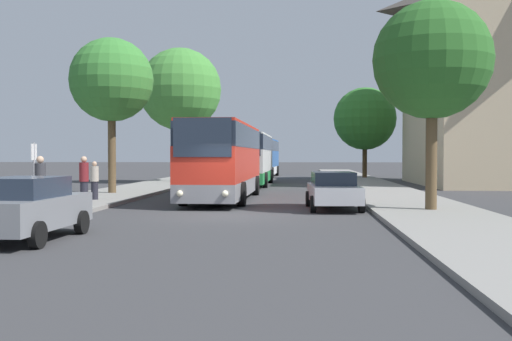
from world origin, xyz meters
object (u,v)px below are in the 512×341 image
Objects in this scene: parked_car_left_curb at (27,208)px; parked_car_right_near at (333,190)px; bus_rear at (262,157)px; tree_right_near at (365,119)px; pedestrian_walking_back at (95,180)px; bus_middle at (250,158)px; bus_front at (224,160)px; pedestrian_waiting_near at (40,184)px; tree_left_near at (180,89)px; bus_stop_sign at (34,167)px; tree_right_mid at (432,61)px; tree_left_far at (111,80)px; pedestrian_waiting_far at (84,180)px.

parked_car_right_near is (7.89, 8.93, -0.05)m from parked_car_left_curb.
tree_right_near reaches higher than bus_rear.
bus_middle is at bearing -155.39° from pedestrian_walking_back.
bus_front is 6.64m from parked_car_right_near.
tree_left_near is at bearing -121.02° from pedestrian_waiting_near.
tree_right_mid is at bearing 0.64° from bus_stop_sign.
pedestrian_walking_back is at bearing -118.70° from pedestrian_waiting_near.
bus_front is 26.38m from tree_right_near.
bus_rear is at bearing 103.33° from tree_right_mid.
tree_left_far reaches higher than bus_middle.
pedestrian_waiting_near is (-1.97, 5.17, 0.31)m from parked_car_left_curb.
bus_middle is at bearing 90.34° from bus_front.
tree_left_near is at bearing 86.47° from tree_left_far.
bus_stop_sign is at bearing -92.72° from tree_left_near.
pedestrian_waiting_near is 0.24× the size of tree_left_far.
tree_right_near is (14.15, 32.76, 4.07)m from pedestrian_waiting_near.
parked_car_left_curb is 0.52× the size of tree_left_far.
pedestrian_walking_back is at bearing -108.80° from bus_middle.
tree_left_near reaches higher than tree_left_far.
bus_front is 1.05× the size of bus_middle.
parked_car_right_near is 0.56× the size of tree_left_far.
bus_front is at bearing -71.87° from tree_left_near.
pedestrian_waiting_near is 0.25× the size of tree_right_near.
pedestrian_waiting_far reaches higher than parked_car_right_near.
tree_left_near is at bearing -109.47° from bus_rear.
tree_right_mid is at bearing -30.46° from tree_left_far.
bus_middle is 5.78× the size of pedestrian_waiting_near.
pedestrian_walking_back is at bearing 76.31° from bus_stop_sign.
tree_right_mid is at bearing 158.77° from pedestrian_waiting_near.
tree_left_far is (-0.83, -13.50, -1.00)m from tree_left_near.
bus_front is at bearing -89.94° from bus_middle.
parked_car_left_curb is at bearing 79.35° from pedestrian_waiting_near.
tree_right_near is at bearing -24.31° from bus_rear.
tree_left_far is at bearing -124.59° from tree_right_near.
parked_car_left_curb is 11.47m from pedestrian_walking_back.
tree_left_near is (-5.14, -13.05, 5.00)m from bus_rear.
parked_car_left_curb is 40.09m from tree_right_near.
bus_middle is 1.42× the size of tree_right_near.
bus_front is at bearing -87.74° from bus_rear.
pedestrian_waiting_far is 8.75m from tree_left_far.
pedestrian_waiting_far reaches higher than parked_car_left_curb.
bus_front reaches higher than parked_car_right_near.
pedestrian_walking_back is (-0.29, 6.07, -0.14)m from pedestrian_waiting_near.
tree_left_near is at bearing 87.28° from bus_stop_sign.
pedestrian_walking_back is 6.83m from tree_left_far.
bus_middle is 22.31m from pedestrian_waiting_near.
tree_right_near is (15.17, 22.00, -0.70)m from tree_left_far.
tree_left_near is 16.75m from tree_right_near.
pedestrian_waiting_far is at bearing 42.96° from bus_stop_sign.
parked_car_left_curb is at bearing -107.81° from tree_right_near.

